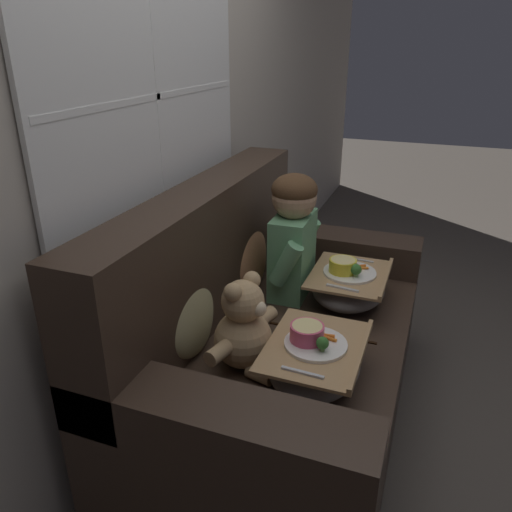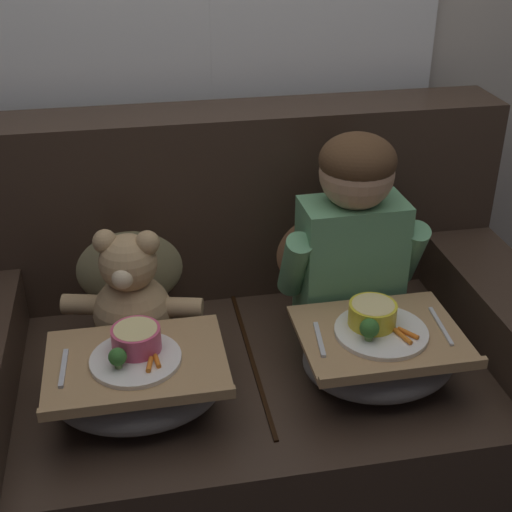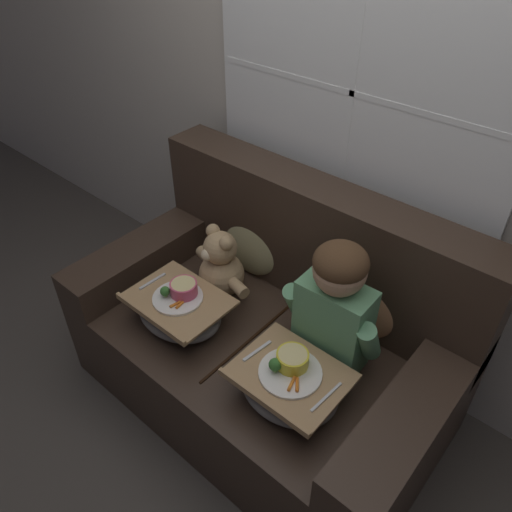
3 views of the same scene
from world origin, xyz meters
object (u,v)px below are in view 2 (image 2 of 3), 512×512
(couch, at_px, (244,362))
(throw_pillow_behind_child, at_px, (328,233))
(child_figure, at_px, (353,226))
(lap_tray_child, at_px, (378,354))
(teddy_bear, at_px, (131,300))
(lap_tray_teddy, at_px, (138,382))
(throw_pillow_behind_teddy, at_px, (128,250))

(couch, distance_m, throw_pillow_behind_child, 0.48)
(child_figure, distance_m, lap_tray_child, 0.36)
(couch, distance_m, lap_tray_child, 0.46)
(throw_pillow_behind_child, xyz_separation_m, teddy_bear, (-0.62, -0.23, -0.03))
(teddy_bear, xyz_separation_m, lap_tray_teddy, (0.00, -0.27, -0.07))
(lap_tray_teddy, bearing_deg, throw_pillow_behind_teddy, 90.00)
(throw_pillow_behind_child, height_order, lap_tray_child, throw_pillow_behind_child)
(lap_tray_child, relative_size, lap_tray_teddy, 0.96)
(teddy_bear, height_order, lap_tray_teddy, teddy_bear)
(couch, height_order, throw_pillow_behind_child, couch)
(couch, bearing_deg, throw_pillow_behind_teddy, 143.99)
(lap_tray_child, bearing_deg, teddy_bear, 156.62)
(teddy_bear, distance_m, lap_tray_child, 0.68)
(couch, relative_size, lap_tray_teddy, 3.85)
(throw_pillow_behind_child, bearing_deg, lap_tray_teddy, -141.14)
(throw_pillow_behind_teddy, distance_m, teddy_bear, 0.23)
(throw_pillow_behind_child, relative_size, lap_tray_teddy, 0.93)
(teddy_bear, relative_size, lap_tray_child, 0.94)
(lap_tray_child, bearing_deg, couch, 138.39)
(throw_pillow_behind_teddy, distance_m, lap_tray_child, 0.81)
(child_figure, bearing_deg, lap_tray_teddy, -156.33)
(lap_tray_child, height_order, lap_tray_teddy, same)
(child_figure, xyz_separation_m, lap_tray_child, (-0.00, -0.27, -0.24))
(throw_pillow_behind_child, bearing_deg, child_figure, -89.99)
(child_figure, height_order, lap_tray_teddy, child_figure)
(throw_pillow_behind_child, height_order, teddy_bear, throw_pillow_behind_child)
(couch, xyz_separation_m, lap_tray_teddy, (-0.31, -0.28, 0.19))
(throw_pillow_behind_child, xyz_separation_m, throw_pillow_behind_teddy, (-0.62, 0.00, -0.00))
(couch, xyz_separation_m, teddy_bear, (-0.31, -0.01, 0.26))
(throw_pillow_behind_teddy, xyz_separation_m, lap_tray_teddy, (-0.00, -0.50, -0.10))
(lap_tray_child, xyz_separation_m, lap_tray_teddy, (-0.62, 0.00, -0.00))
(throw_pillow_behind_teddy, bearing_deg, teddy_bear, -90.30)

